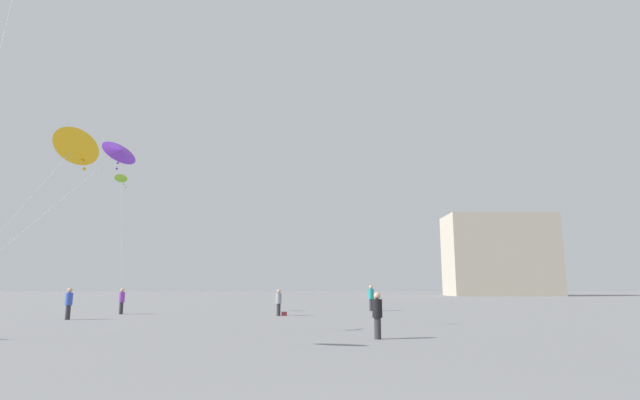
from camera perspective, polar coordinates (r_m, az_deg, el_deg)
The scene contains 10 objects.
person_in_grey at distance 30.69m, azimuth -4.90°, elevation -11.81°, with size 0.35×0.35×1.62m.
person_in_purple at distance 34.76m, azimuth -22.36°, elevation -10.86°, with size 0.36×0.36×1.66m.
person_in_blue at distance 30.42m, azimuth -27.53°, elevation -10.66°, with size 0.37×0.37×1.71m.
person_in_teal at distance 36.49m, azimuth 6.05°, elevation -11.29°, with size 0.41×0.41×1.87m.
person_in_black at distance 17.60m, azimuth 6.79°, elevation -13.14°, with size 0.35×0.35×1.61m.
kite_lime_diamond at distance 36.93m, azimuth -22.43°, elevation 2.27°, with size 1.59×1.66×8.32m.
kite_violet_diamond at distance 20.94m, azimuth -22.58°, elevation 5.29°, with size 5.98×2.46×6.42m.
kite_amber_diamond at distance 16.18m, azimuth -26.80°, elevation 5.73°, with size 6.42×3.84×5.19m.
building_left_hall at distance 94.31m, azimuth 20.43°, elevation -6.12°, with size 19.29×9.86×14.54m.
handbag_beside_flyer at distance 30.81m, azimuth -4.25°, elevation -13.24°, with size 0.32×0.14×0.24m, color maroon.
Camera 1 is at (-1.06, -4.58, 1.86)m, focal length 27.11 mm.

